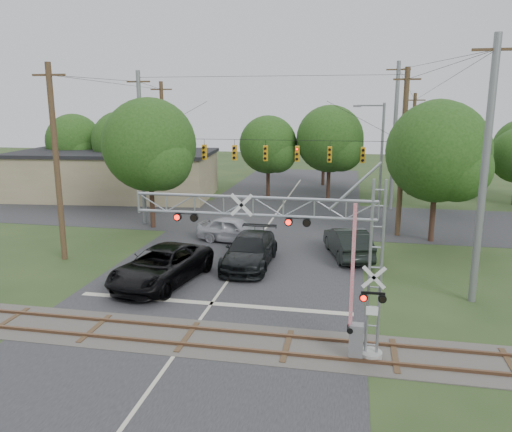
% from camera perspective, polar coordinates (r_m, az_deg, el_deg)
% --- Properties ---
extents(ground, '(160.00, 160.00, 0.00)m').
position_cam_1_polar(ground, '(18.96, -9.87, -16.19)').
color(ground, '#273A1B').
rests_on(ground, ground).
extents(road_main, '(14.00, 90.00, 0.02)m').
position_cam_1_polar(road_main, '(27.72, -2.53, -6.47)').
color(road_main, '#262629').
rests_on(road_main, ground).
extents(road_cross, '(90.00, 12.00, 0.02)m').
position_cam_1_polar(road_cross, '(40.95, 2.03, -0.15)').
color(road_cross, '#262629').
rests_on(road_cross, ground).
extents(railroad_track, '(90.00, 3.20, 0.17)m').
position_cam_1_polar(railroad_track, '(20.61, -7.86, -13.54)').
color(railroad_track, '#47443E').
rests_on(railroad_track, ground).
extents(crossing_gantry, '(9.24, 0.85, 6.62)m').
position_cam_1_polar(crossing_gantry, '(17.91, 4.83, -3.70)').
color(crossing_gantry, gray).
rests_on(crossing_gantry, ground).
extents(traffic_signal_span, '(19.34, 0.36, 11.50)m').
position_cam_1_polar(traffic_signal_span, '(36.00, 2.49, 7.30)').
color(traffic_signal_span, gray).
rests_on(traffic_signal_span, ground).
extents(pickup_black, '(4.29, 7.18, 1.87)m').
position_cam_1_polar(pickup_black, '(26.33, -10.75, -5.61)').
color(pickup_black, black).
rests_on(pickup_black, ground).
extents(car_dark, '(2.56, 6.24, 1.81)m').
position_cam_1_polar(car_dark, '(28.63, -0.70, -3.95)').
color(car_dark, black).
rests_on(car_dark, ground).
extents(sedan_silver, '(5.30, 3.02, 1.70)m').
position_cam_1_polar(sedan_silver, '(33.51, -2.55, -1.58)').
color(sedan_silver, '#A5A6AD').
rests_on(sedan_silver, ground).
extents(suv_dark, '(3.29, 5.83, 1.82)m').
position_cam_1_polar(suv_dark, '(30.75, 10.45, -2.98)').
color(suv_dark, black).
rests_on(suv_dark, ground).
extents(commercial_building, '(20.34, 11.82, 4.55)m').
position_cam_1_polar(commercial_building, '(51.77, -15.83, 4.64)').
color(commercial_building, '#89805B').
rests_on(commercial_building, ground).
extents(streetlight, '(2.45, 0.26, 9.19)m').
position_cam_1_polar(streetlight, '(40.54, 13.90, 6.71)').
color(streetlight, gray).
rests_on(streetlight, ground).
extents(utility_poles, '(24.91, 29.39, 12.60)m').
position_cam_1_polar(utility_poles, '(38.05, 5.52, 7.75)').
color(utility_poles, '#412B1E').
rests_on(utility_poles, ground).
extents(treeline, '(50.90, 29.18, 9.60)m').
position_cam_1_polar(treeline, '(46.59, 3.46, 8.45)').
color(treeline, '#3A251A').
rests_on(treeline, ground).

